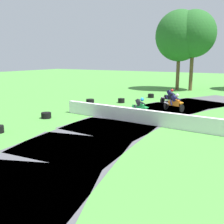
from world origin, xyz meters
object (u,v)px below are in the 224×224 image
tire_stack_near (151,96)px  tire_stack_far (46,115)px  tire_stack_mid_b (90,104)px  motorcycle_lead_black (170,97)px  tire_stack_mid_a (121,101)px  motorcycle_trailing_green (140,108)px  motorcycle_chase_orange (175,103)px

tire_stack_near → tire_stack_far: bearing=-101.2°
tire_stack_far → tire_stack_mid_b: bearing=82.0°
motorcycle_lead_black → tire_stack_far: bearing=-119.4°
tire_stack_mid_a → tire_stack_mid_b: 3.97m
tire_stack_mid_a → tire_stack_far: (-1.37, -8.24, -0.00)m
motorcycle_trailing_green → tire_stack_mid_b: size_ratio=2.14×
motorcycle_chase_orange → tire_stack_far: motorcycle_chase_orange is taller
tire_stack_mid_b → tire_stack_mid_a: bearing=79.0°
tire_stack_near → motorcycle_trailing_green: bearing=-72.4°
motorcycle_trailing_green → tire_stack_mid_b: (-4.67, 0.55, -0.24)m
motorcycle_trailing_green → tire_stack_far: bearing=-144.2°
motorcycle_chase_orange → tire_stack_mid_b: size_ratio=2.14×
motorcycle_chase_orange → tire_stack_far: (-6.83, -6.99, -0.45)m
tire_stack_near → tire_stack_mid_b: (-1.89, -8.22, 0.20)m
tire_stack_near → tire_stack_mid_b: bearing=-102.9°
tire_stack_mid_a → tire_stack_far: 8.35m
motorcycle_lead_black → motorcycle_trailing_green: motorcycle_lead_black is taller
motorcycle_trailing_green → tire_stack_near: bearing=107.6°
motorcycle_trailing_green → tire_stack_mid_a: motorcycle_trailing_green is taller
motorcycle_lead_black → tire_stack_mid_a: motorcycle_lead_black is taller
motorcycle_trailing_green → tire_stack_far: (-5.28, -3.80, -0.44)m
motorcycle_trailing_green → tire_stack_far: size_ratio=2.52×
motorcycle_trailing_green → tire_stack_near: 9.21m
tire_stack_near → tire_stack_mid_a: size_ratio=1.01×
tire_stack_near → tire_stack_far: size_ratio=0.91×
tire_stack_mid_a → tire_stack_near: bearing=75.4°
motorcycle_chase_orange → tire_stack_mid_b: (-6.22, -2.64, -0.25)m
tire_stack_mid_b → motorcycle_chase_orange: bearing=23.0°
tire_stack_far → tire_stack_near: bearing=78.8°
tire_stack_near → tire_stack_far: same height
tire_stack_near → motorcycle_chase_orange: bearing=-52.2°
motorcycle_trailing_green → motorcycle_chase_orange: bearing=64.1°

